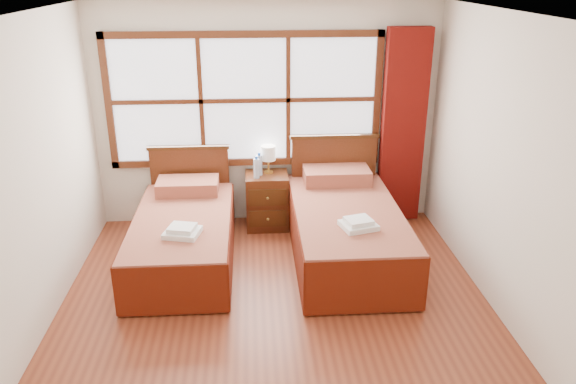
{
  "coord_description": "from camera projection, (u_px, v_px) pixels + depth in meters",
  "views": [
    {
      "loc": [
        -0.19,
        -4.19,
        2.94
      ],
      "look_at": [
        0.15,
        0.7,
        0.96
      ],
      "focal_mm": 35.0,
      "sensor_mm": 36.0,
      "label": 1
    }
  ],
  "objects": [
    {
      "name": "floor",
      "position": [
        277.0,
        322.0,
        4.98
      ],
      "size": [
        4.5,
        4.5,
        0.0
      ],
      "primitive_type": "plane",
      "color": "brown",
      "rests_on": "ground"
    },
    {
      "name": "ceiling",
      "position": [
        274.0,
        17.0,
        4.01
      ],
      "size": [
        4.5,
        4.5,
        0.0
      ],
      "primitive_type": "plane",
      "rotation": [
        3.14,
        0.0,
        0.0
      ],
      "color": "white",
      "rests_on": "wall_back"
    },
    {
      "name": "wall_back",
      "position": [
        267.0,
        116.0,
        6.58
      ],
      "size": [
        4.0,
        0.0,
        4.0
      ],
      "primitive_type": "plane",
      "rotation": [
        1.57,
        0.0,
        0.0
      ],
      "color": "silver",
      "rests_on": "floor"
    },
    {
      "name": "wall_left",
      "position": [
        20.0,
        192.0,
        4.37
      ],
      "size": [
        0.0,
        4.5,
        4.5
      ],
      "primitive_type": "plane",
      "rotation": [
        1.57,
        0.0,
        1.57
      ],
      "color": "silver",
      "rests_on": "floor"
    },
    {
      "name": "wall_right",
      "position": [
        518.0,
        180.0,
        4.62
      ],
      "size": [
        0.0,
        4.5,
        4.5
      ],
      "primitive_type": "plane",
      "rotation": [
        1.57,
        0.0,
        -1.57
      ],
      "color": "silver",
      "rests_on": "floor"
    },
    {
      "name": "window",
      "position": [
        245.0,
        100.0,
        6.45
      ],
      "size": [
        3.16,
        0.06,
        1.56
      ],
      "color": "white",
      "rests_on": "wall_back"
    },
    {
      "name": "curtain",
      "position": [
        403.0,
        128.0,
        6.6
      ],
      "size": [
        0.5,
        0.16,
        2.3
      ],
      "primitive_type": "cube",
      "color": "#670F0A",
      "rests_on": "wall_back"
    },
    {
      "name": "bed_left",
      "position": [
        184.0,
        235.0,
        5.92
      ],
      "size": [
        1.02,
        2.04,
        0.99
      ],
      "color": "#42230D",
      "rests_on": "floor"
    },
    {
      "name": "bed_right",
      "position": [
        345.0,
        227.0,
        6.02
      ],
      "size": [
        1.12,
        2.17,
        1.09
      ],
      "color": "#42230D",
      "rests_on": "floor"
    },
    {
      "name": "nightstand",
      "position": [
        267.0,
        201.0,
        6.7
      ],
      "size": [
        0.5,
        0.49,
        0.66
      ],
      "color": "#502411",
      "rests_on": "floor"
    },
    {
      "name": "towels_left",
      "position": [
        182.0,
        231.0,
        5.39
      ],
      "size": [
        0.38,
        0.35,
        0.1
      ],
      "rotation": [
        0.0,
        0.0,
        -0.23
      ],
      "color": "white",
      "rests_on": "bed_left"
    },
    {
      "name": "towels_right",
      "position": [
        358.0,
        224.0,
        5.42
      ],
      "size": [
        0.39,
        0.36,
        0.1
      ],
      "rotation": [
        0.0,
        0.0,
        0.28
      ],
      "color": "white",
      "rests_on": "bed_right"
    },
    {
      "name": "lamp",
      "position": [
        268.0,
        154.0,
        6.55
      ],
      "size": [
        0.17,
        0.17,
        0.33
      ],
      "color": "gold",
      "rests_on": "nightstand"
    },
    {
      "name": "bottle_near",
      "position": [
        257.0,
        168.0,
        6.43
      ],
      "size": [
        0.07,
        0.07,
        0.26
      ],
      "color": "silver",
      "rests_on": "nightstand"
    },
    {
      "name": "bottle_far",
      "position": [
        259.0,
        165.0,
        6.53
      ],
      "size": [
        0.07,
        0.07,
        0.27
      ],
      "color": "silver",
      "rests_on": "nightstand"
    }
  ]
}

